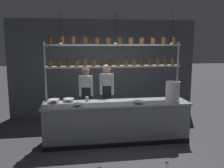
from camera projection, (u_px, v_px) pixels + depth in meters
The scene contains 13 objects.
ground_plane at pixel (116, 141), 5.83m from camera, with size 40.00×40.00×0.00m, color #3D3D42.
back_wall at pixel (104, 68), 7.72m from camera, with size 5.73×0.12×2.96m, color #4C5156.
prep_counter at pixel (116, 122), 5.75m from camera, with size 3.33×0.76×0.92m.
spice_shelf_unit at pixel (114, 57), 5.83m from camera, with size 3.21×0.28×2.42m.
chef_left at pixel (86, 94), 6.38m from camera, with size 0.36×0.29×1.66m.
chef_center at pixel (107, 93), 6.38m from camera, with size 0.39×0.32×1.72m.
container_stack at pixel (173, 92), 5.70m from camera, with size 0.33×0.33×0.47m.
prep_bowl_near_left at pixel (78, 105), 5.32m from camera, with size 0.22×0.22×0.06m.
prep_bowl_center_front at pixel (54, 101), 5.66m from camera, with size 0.27×0.27×0.07m.
prep_bowl_center_back at pixel (69, 100), 5.76m from camera, with size 0.25×0.25×0.07m.
prep_bowl_near_right at pixel (138, 103), 5.53m from camera, with size 0.24×0.24×0.07m.
serving_cup_front at pixel (87, 99), 5.82m from camera, with size 0.07×0.07×0.10m.
pendant_light_row at pixel (117, 42), 5.45m from camera, with size 2.54×0.07×0.71m.
Camera 1 is at (-0.95, -5.45, 2.27)m, focal length 40.00 mm.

